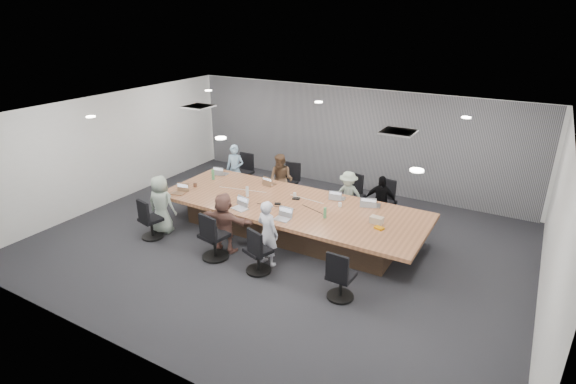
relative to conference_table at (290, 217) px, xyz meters
The scene contains 41 objects.
floor 0.64m from the conference_table, 90.00° to the right, with size 10.00×8.00×0.00m, color #27272C.
ceiling 2.45m from the conference_table, 90.00° to the right, with size 10.00×8.00×0.00m, color white.
wall_back 3.64m from the conference_table, 90.00° to the left, with size 10.00×2.80×0.00m, color silver.
wall_front 4.61m from the conference_table, 90.00° to the right, with size 10.00×2.80×0.00m, color silver.
wall_left 5.12m from the conference_table, behind, with size 8.00×2.80×0.00m, color silver.
wall_right 5.12m from the conference_table, ahead, with size 8.00×2.80×0.00m, color silver.
curtain 3.56m from the conference_table, 90.00° to the left, with size 9.80×0.04×2.80m, color slate.
conference_table is the anchor object (origin of this frame).
chair_0 3.02m from the conference_table, 145.70° to the left, with size 0.56×0.56×0.83m, color black, non-canonical shape.
chair_1 1.99m from the conference_table, 121.39° to the left, with size 0.52×0.52×0.77m, color black, non-canonical shape.
chair_2 1.88m from the conference_table, 64.45° to the left, with size 0.53×0.53×0.78m, color black, non-canonical shape.
chair_3 2.34m from the conference_table, 46.53° to the left, with size 0.53×0.53×0.78m, color black, non-canonical shape.
chair_4 3.07m from the conference_table, 146.40° to the right, with size 0.50×0.50×0.74m, color black, non-canonical shape.
chair_5 1.88m from the conference_table, 114.97° to the right, with size 0.58×0.58×0.85m, color black, non-canonical shape.
chair_6 1.72m from the conference_table, 81.21° to the right, with size 0.52×0.52×0.76m, color black, non-canonical shape.
chair_7 2.61m from the conference_table, 40.63° to the right, with size 0.50×0.50×0.75m, color black, non-canonical shape.
person_0 2.85m from the conference_table, 151.56° to the left, with size 0.50×0.33×1.38m, color #84ABC9.
laptop_0 2.64m from the conference_table, 162.20° to the left, with size 0.30×0.20×0.02m, color #B2B2B7.
person_1 1.72m from the conference_table, 127.53° to the left, with size 0.65×0.51×1.34m, color #503927.
laptop_1 1.36m from the conference_table, 142.36° to the left, with size 0.31×0.21×0.02m, color #8C6647.
person_2 1.59m from the conference_table, 58.95° to the left, with size 0.78×0.45×1.21m, color #A0B39F.
laptop_2 1.19m from the conference_table, 44.55° to the left, with size 0.29×0.20×0.02m, color #B2B2B7.
person_3 2.11m from the conference_table, 39.96° to the left, with size 0.74×0.31×1.26m, color black.
laptop_3 1.83m from the conference_table, 26.40° to the left, with size 0.35×0.24×0.02m, color #B2B2B7.
person_4 2.91m from the conference_table, 152.18° to the right, with size 0.66×0.43×1.34m, color #93A597.
laptop_4 2.70m from the conference_table, 162.64° to the right, with size 0.31×0.21×0.02m, color #8C6647.
person_5 1.58m from the conference_table, 120.38° to the right, with size 1.20×0.38×1.30m, color brown.
laptop_5 1.18m from the conference_table, 134.70° to the right, with size 0.34×0.23×0.02m, color #B2B2B7.
person_6 1.40m from the conference_table, 78.98° to the right, with size 0.49×0.32×1.35m, color silver.
laptop_6 0.91m from the conference_table, 71.80° to the right, with size 0.32×0.22×0.02m, color #B2B2B7.
bottle_green_left 2.52m from the conference_table, behind, with size 0.07×0.07×0.26m, color #4B9B5E.
bottle_green_right 1.12m from the conference_table, 16.45° to the right, with size 0.06×0.06×0.23m, color #4B9B5E.
bottle_clear 1.16m from the conference_table, behind, with size 0.07×0.07×0.23m, color silver.
cup_white_far 0.56m from the conference_table, 105.20° to the left, with size 0.08×0.08×0.09m, color white.
cup_white_near 1.16m from the conference_table, 20.75° to the left, with size 0.08×0.08×0.09m, color white.
mug_brown 2.54m from the conference_table, behind, with size 0.08×0.08×0.10m, color brown.
mic_left 0.45m from the conference_table, 141.20° to the right, with size 0.13×0.09×0.03m, color black.
mic_right 0.45m from the conference_table, 91.54° to the left, with size 0.16×0.11×0.03m, color black.
stapler 0.69m from the conference_table, 131.87° to the right, with size 0.17×0.04×0.06m, color black.
canvas_bag 2.03m from the conference_table, ahead, with size 0.25×0.16×0.14m, color #BEA68C.
snack_packet 2.16m from the conference_table, ahead, with size 0.18×0.12×0.04m, color #CA7604.
Camera 1 is at (4.49, -7.41, 4.69)m, focal length 28.00 mm.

